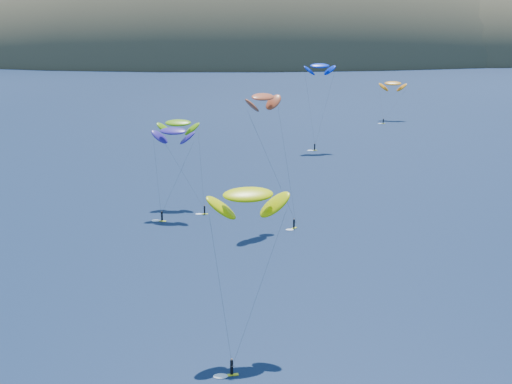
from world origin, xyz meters
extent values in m
ellipsoid|color=#3D3526|center=(20.00, 560.00, -12.60)|extent=(600.00, 300.00, 210.00)
ellipsoid|color=#3D3526|center=(-140.00, 590.00, -7.20)|extent=(340.00, 240.00, 120.00)
ellipsoid|color=#3D3526|center=(180.00, 540.00, -9.36)|extent=(320.00, 220.00, 156.00)
cube|color=yellow|center=(-16.05, 26.98, 0.05)|extent=(1.72, 0.73, 0.09)
cylinder|color=black|center=(-16.05, 26.98, 1.09)|extent=(0.39, 0.39, 1.78)
sphere|color=#8C6047|center=(-16.05, 26.98, 2.12)|extent=(0.30, 0.30, 0.30)
ellipsoid|color=#DCE804|center=(-13.50, 36.61, 20.34)|extent=(10.81, 6.26, 5.69)
cube|color=yellow|center=(-20.08, 95.71, 0.04)|extent=(1.53, 0.53, 0.08)
cylinder|color=black|center=(-20.08, 95.71, 0.98)|extent=(0.35, 0.35, 1.61)
sphere|color=#8C6047|center=(-20.08, 95.71, 1.92)|extent=(0.27, 0.27, 0.27)
ellipsoid|color=#6BAF0B|center=(-25.72, 105.84, 18.25)|extent=(9.14, 4.70, 4.96)
cube|color=yellow|center=(13.00, 161.72, 0.05)|extent=(1.70, 0.69, 0.09)
cylinder|color=black|center=(13.00, 161.72, 1.08)|extent=(0.39, 0.39, 1.77)
sphere|color=#8C6047|center=(13.00, 161.72, 2.11)|extent=(0.30, 0.30, 0.30)
ellipsoid|color=#0023CE|center=(14.65, 166.05, 25.38)|extent=(9.77, 5.51, 5.18)
cube|color=yellow|center=(-1.97, 84.65, 0.04)|extent=(1.43, 1.40, 0.09)
cylinder|color=black|center=(-1.97, 84.65, 1.02)|extent=(0.36, 0.36, 1.66)
sphere|color=#8C6047|center=(-1.97, 84.65, 1.98)|extent=(0.28, 0.28, 0.28)
ellipsoid|color=#B94A27|center=(-7.97, 89.52, 26.00)|extent=(9.51, 9.37, 5.08)
cube|color=yellow|center=(-28.88, 91.09, 0.05)|extent=(1.73, 0.91, 0.09)
cylinder|color=black|center=(-28.88, 91.09, 1.09)|extent=(0.39, 0.39, 1.77)
sphere|color=#8C6047|center=(-28.88, 91.09, 2.12)|extent=(0.30, 0.30, 0.30)
ellipsoid|color=#332194|center=(-26.37, 97.21, 17.96)|extent=(9.68, 6.37, 4.97)
cube|color=yellow|center=(45.49, 209.15, 0.04)|extent=(1.57, 0.77, 0.08)
cylinder|color=black|center=(45.49, 209.15, 0.99)|extent=(0.35, 0.35, 1.61)
sphere|color=#8C6047|center=(45.49, 209.15, 1.92)|extent=(0.27, 0.27, 0.27)
ellipsoid|color=orange|center=(51.22, 220.20, 13.79)|extent=(10.77, 6.81, 5.56)
camera|label=1|loc=(-17.73, -51.57, 44.38)|focal=50.00mm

